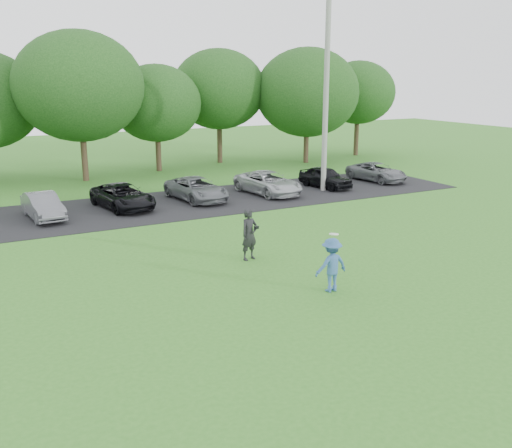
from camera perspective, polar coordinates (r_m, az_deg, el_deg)
The scene contains 7 objects.
ground at distance 16.63m, azimuth 5.64°, elevation -7.08°, with size 100.00×100.00×0.00m, color #317120.
parking_lot at distance 27.92m, azimuth -9.07°, elevation 1.86°, with size 32.00×6.50×0.03m, color black.
utility_pole at distance 30.75m, azimuth 7.01°, elevation 12.60°, with size 0.28×0.28×10.10m, color gray.
frisbee_player at distance 16.73m, azimuth 7.55°, elevation -4.07°, with size 1.05×0.65×1.84m.
camera_bystander at distance 19.36m, azimuth -0.67°, elevation -1.04°, with size 0.74×0.58×1.79m.
parked_cars at distance 27.93m, azimuth -9.73°, elevation 3.07°, with size 28.93×4.84×1.23m.
tree_row at distance 37.03m, azimuth -12.10°, elevation 12.52°, with size 42.39×9.85×8.64m.
Camera 1 is at (-8.55, -12.86, 6.18)m, focal length 40.00 mm.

